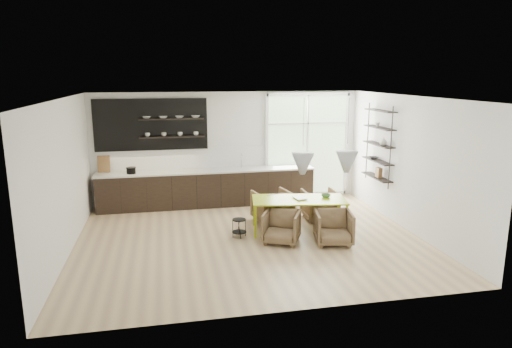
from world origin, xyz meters
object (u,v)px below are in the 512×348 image
at_px(armchair_back_right, 320,204).
at_px(armchair_front_left, 281,227).
at_px(armchair_front_right, 333,228).
at_px(wire_stool, 239,226).
at_px(armchair_back_left, 272,206).
at_px(dining_table, 299,201).

distance_m(armchair_back_right, armchair_front_left, 1.82).
distance_m(armchair_back_right, armchair_front_right, 1.60).
xyz_separation_m(armchair_front_left, wire_stool, (-0.78, 0.48, -0.08)).
bearing_deg(armchair_back_left, armchair_front_left, 72.59).
bearing_deg(armchair_front_right, armchair_back_right, 91.30).
bearing_deg(wire_stool, dining_table, 3.94).
bearing_deg(wire_stool, armchair_back_left, 42.81).
xyz_separation_m(armchair_front_left, armchair_front_right, (1.01, -0.27, 0.01)).
bearing_deg(armchair_back_right, dining_table, 44.65).
height_order(dining_table, armchair_back_left, armchair_back_left).
bearing_deg(armchair_front_left, armchair_front_right, 10.48).
relative_size(armchair_front_right, wire_stool, 1.92).
distance_m(dining_table, armchair_front_right, 1.03).
bearing_deg(dining_table, armchair_back_right, 54.17).
relative_size(dining_table, armchair_back_right, 2.73).
height_order(armchair_back_right, armchair_front_right, armchair_back_right).
relative_size(armchair_back_right, wire_stool, 2.01).
xyz_separation_m(dining_table, armchair_front_right, (0.47, -0.85, -0.34)).
xyz_separation_m(armchair_back_left, wire_stool, (-0.92, -0.85, -0.12)).
height_order(armchair_front_left, wire_stool, armchair_front_left).
bearing_deg(armchair_front_left, armchair_back_left, 110.06).
height_order(armchair_back_right, armchair_front_left, armchair_back_right).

